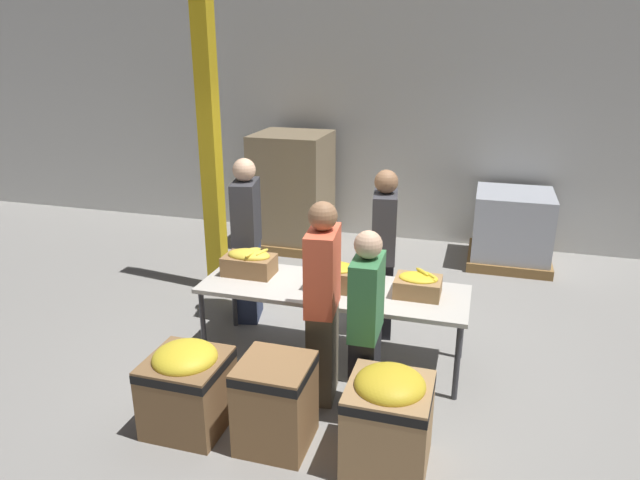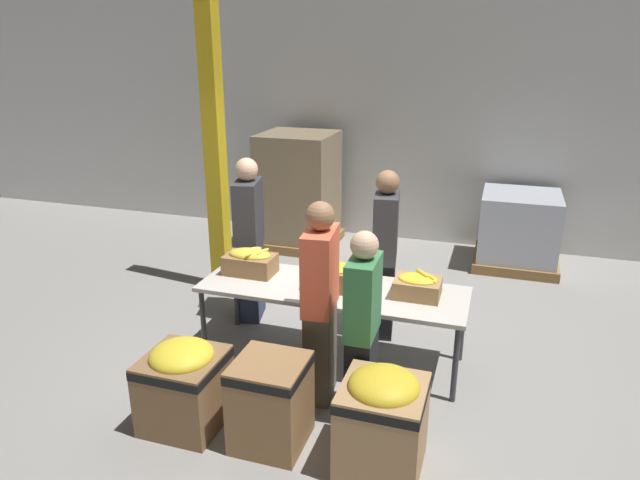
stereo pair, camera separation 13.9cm
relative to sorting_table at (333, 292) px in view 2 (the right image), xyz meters
The scene contains 16 objects.
ground_plane 0.70m from the sorting_table, ahead, with size 30.00×30.00×0.00m, color gray.
wall_back 4.04m from the sorting_table, 90.00° to the left, with size 16.00×0.08×4.00m.
sorting_table is the anchor object (origin of this frame).
banana_box_0 0.89m from the sorting_table, behind, with size 0.49×0.31×0.26m.
banana_box_1 0.17m from the sorting_table, 68.05° to the left, with size 0.45×0.33×0.25m.
banana_box_2 0.80m from the sorting_table, ahead, with size 0.41×0.33×0.24m.
volunteer_0 1.28m from the sorting_table, 151.79° to the left, with size 0.34×0.52×1.79m.
volunteer_1 0.94m from the sorting_table, 59.04° to the right, with size 0.23×0.44×1.60m.
volunteer_2 0.78m from the sorting_table, 62.56° to the left, with size 0.30×0.50×1.75m.
volunteer_3 0.64m from the sorting_table, 82.90° to the right, with size 0.29×0.49×1.75m.
donation_bin_0 1.59m from the sorting_table, 122.10° to the right, with size 0.60×0.60×0.72m.
donation_bin_1 1.36m from the sorting_table, 93.87° to the right, with size 0.53×0.53×0.70m.
donation_bin_2 1.55m from the sorting_table, 59.87° to the right, with size 0.59×0.59×0.77m.
support_pillar 2.53m from the sorting_table, 145.93° to the left, with size 0.20×0.20×4.00m.
pallet_stack_0 3.58m from the sorting_table, 61.72° to the left, with size 1.10×1.10×1.01m.
pallet_stack_1 3.35m from the sorting_table, 115.39° to the left, with size 1.13×1.13×1.68m.
Camera 2 is at (1.39, -4.67, 2.92)m, focal length 32.00 mm.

